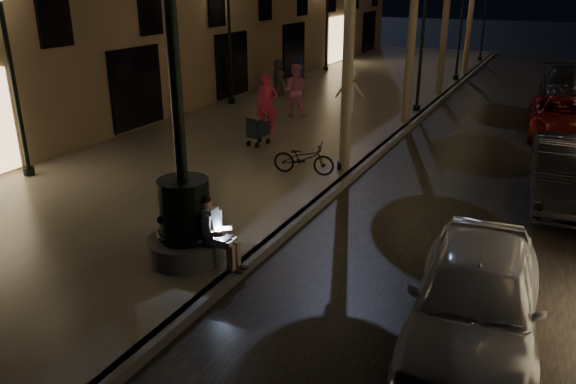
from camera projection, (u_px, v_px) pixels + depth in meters
The scene contains 24 objects.
ground at pixel (417, 122), 20.77m from camera, with size 120.00×120.00×0.00m, color black.
cobble_lane at pixel (503, 130), 19.53m from camera, with size 6.00×45.00×0.02m, color black.
promenade at pixel (318, 109), 22.37m from camera, with size 8.00×45.00×0.20m, color slate.
curb_strip at pixel (417, 119), 20.73m from camera, with size 0.25×45.00×0.20m, color #59595B.
fountain_lamppost at pixel (184, 206), 9.83m from camera, with size 1.40×1.40×5.21m.
seated_man_laptop at pixel (214, 229), 9.69m from camera, with size 0.91×0.31×1.28m.
lamp_curb_a at pixel (346, 53), 13.86m from camera, with size 0.36×0.36×4.81m.
lamp_curb_b at pixel (423, 29), 20.58m from camera, with size 0.36×0.36×4.81m.
lamp_curb_c at pixel (462, 17), 27.30m from camera, with size 0.36×0.36×4.81m.
lamp_curb_d at pixel (486, 10), 34.02m from camera, with size 0.36×0.36×4.81m.
lamp_left_a at pixel (9, 55), 13.42m from camera, with size 0.36×0.36×4.81m.
lamp_left_b at pixel (229, 26), 21.82m from camera, with size 0.36×0.36×4.81m.
lamp_left_c at pixel (327, 13), 30.22m from camera, with size 0.36×0.36×4.81m.
stroller at pixel (258, 130), 16.92m from camera, with size 0.50×0.97×0.98m.
car_front at pixel (476, 297), 7.89m from camera, with size 1.75×4.36×1.49m, color #979A9E.
car_second at pixel (569, 173), 12.98m from camera, with size 1.57×4.50×1.48m, color black.
car_third at pixel (564, 117), 18.63m from camera, with size 2.14×4.65×1.29m, color maroon.
car_rear at pixel (567, 87), 23.39m from camera, with size 2.10×5.17×1.50m, color #303135.
pedestrian_red at pixel (267, 104), 18.00m from camera, with size 0.71×0.47×1.95m, color #C82847.
pedestrian_pink at pixel (295, 90), 20.41m from camera, with size 0.93×0.72×1.91m, color #CC6C92.
pedestrian_white at pixel (350, 91), 20.99m from camera, with size 1.08×0.62×1.67m, color white.
pedestrian_blue at pixel (300, 76), 24.08m from camera, with size 1.00×0.42×1.71m, color navy.
pedestrian_dark at pixel (278, 77), 24.23m from camera, with size 0.76×0.49×1.55m, color #313236.
bicycle at pixel (304, 158), 14.44m from camera, with size 0.56×1.60×0.84m, color black.
Camera 1 is at (4.64, -5.38, 4.92)m, focal length 35.00 mm.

